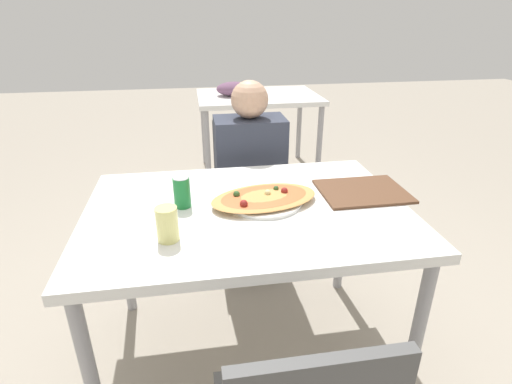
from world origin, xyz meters
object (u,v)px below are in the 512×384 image
soda_can (182,192)px  drink_glass (167,224)px  pizza_main (264,198)px  person_seated (250,167)px  chair_far_seated (248,187)px  dining_table (247,223)px

soda_can → drink_glass: soda_can is taller
soda_can → pizza_main: bearing=-3.7°
pizza_main → drink_glass: (-0.37, -0.23, 0.04)m
person_seated → drink_glass: bearing=64.4°
pizza_main → soda_can: 0.33m
chair_far_seated → drink_glass: (-0.41, -0.98, 0.32)m
chair_far_seated → pizza_main: bearing=87.1°
person_seated → drink_glass: size_ratio=9.40×
dining_table → pizza_main: bearing=20.9°
person_seated → pizza_main: size_ratio=2.38×
dining_table → pizza_main: (0.07, 0.03, 0.09)m
drink_glass → chair_far_seated: bearing=67.1°
soda_can → drink_glass: (-0.05, -0.25, -0.00)m
dining_table → person_seated: person_seated is taller
person_seated → pizza_main: 0.64m
dining_table → drink_glass: bearing=-146.4°
dining_table → soda_can: bearing=169.0°
soda_can → person_seated: bearing=59.2°
chair_far_seated → person_seated: (0.00, -0.12, 0.18)m
pizza_main → drink_glass: size_ratio=3.95×
dining_table → pizza_main: 0.12m
person_seated → pizza_main: person_seated is taller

